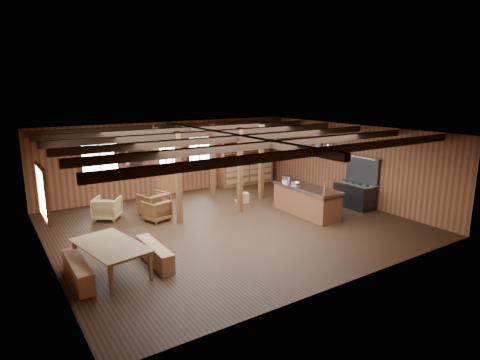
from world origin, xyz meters
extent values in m
cube|color=black|center=(0.00, 0.00, -0.01)|extent=(10.00, 9.00, 0.02)
cube|color=black|center=(0.00, 0.00, 2.81)|extent=(10.00, 9.00, 0.02)
cube|color=#572D18|center=(-5.01, 0.00, 1.40)|extent=(0.02, 9.00, 2.80)
cube|color=#572D18|center=(5.01, 0.00, 1.40)|extent=(0.02, 9.00, 2.80)
cube|color=#572D18|center=(0.00, 4.51, 1.40)|extent=(10.00, 0.02, 2.80)
cube|color=#572D18|center=(0.00, -4.51, 1.40)|extent=(10.00, 0.02, 2.80)
cube|color=black|center=(0.00, -3.50, 2.68)|extent=(9.80, 0.12, 0.18)
cube|color=black|center=(0.00, -2.00, 2.68)|extent=(9.80, 0.12, 0.18)
cube|color=black|center=(0.00, -0.50, 2.68)|extent=(9.80, 0.12, 0.18)
cube|color=black|center=(0.00, 1.00, 2.68)|extent=(9.80, 0.12, 0.18)
cube|color=black|center=(0.00, 2.50, 2.68)|extent=(9.80, 0.12, 0.18)
cube|color=black|center=(0.00, 3.80, 2.68)|extent=(9.80, 0.12, 0.18)
cube|color=black|center=(0.00, 0.00, 2.68)|extent=(0.18, 8.82, 0.18)
cube|color=#432213|center=(-1.20, 1.00, 1.40)|extent=(0.15, 0.15, 2.80)
cube|color=#432213|center=(-1.00, 3.20, 1.40)|extent=(0.15, 0.15, 2.80)
cube|color=#432213|center=(1.00, 1.00, 1.40)|extent=(0.15, 0.15, 2.80)
cube|color=#432213|center=(1.20, 3.20, 1.40)|extent=(0.15, 0.15, 2.80)
cube|color=#432213|center=(2.60, 2.00, 1.40)|extent=(0.15, 0.15, 2.80)
cube|color=brown|center=(0.00, 4.45, 0.55)|extent=(0.90, 0.06, 1.10)
cube|color=#432213|center=(-0.48, 4.45, 1.05)|extent=(0.06, 0.08, 2.10)
cube|color=#432213|center=(0.48, 4.45, 1.05)|extent=(0.06, 0.08, 2.10)
cube|color=#432213|center=(0.00, 4.45, 2.12)|extent=(1.02, 0.08, 0.06)
cube|color=white|center=(0.00, 4.45, 1.55)|extent=(0.84, 0.02, 0.90)
cube|color=white|center=(-2.60, 4.46, 1.60)|extent=(1.20, 0.02, 1.20)
cube|color=#432213|center=(-2.60, 4.46, 1.60)|extent=(1.32, 0.06, 1.32)
cube|color=white|center=(1.30, 4.46, 1.60)|extent=(0.90, 0.02, 1.20)
cube|color=#432213|center=(1.30, 4.46, 1.60)|extent=(1.02, 0.06, 1.32)
cube|color=white|center=(-4.96, 0.50, 1.60)|extent=(0.02, 1.20, 1.20)
cube|color=#432213|center=(-4.96, 0.50, 1.60)|extent=(0.14, 1.24, 1.32)
cube|color=beige|center=(-1.30, 4.46, 1.80)|extent=(0.50, 0.03, 0.40)
cube|color=black|center=(-1.30, 4.45, 1.80)|extent=(0.55, 0.02, 0.45)
cube|color=beige|center=(-1.90, 4.46, 1.70)|extent=(0.35, 0.03, 0.45)
cube|color=black|center=(-1.90, 4.45, 1.70)|extent=(0.40, 0.02, 0.50)
cube|color=beige|center=(-1.30, 4.46, 1.30)|extent=(0.40, 0.03, 0.30)
cube|color=black|center=(-1.30, 4.45, 1.30)|extent=(0.45, 0.02, 0.35)
cube|color=brown|center=(3.40, 4.20, 0.45)|extent=(2.50, 0.55, 0.90)
cube|color=#895E3E|center=(3.40, 4.18, 0.93)|extent=(2.55, 0.60, 0.06)
cube|color=brown|center=(3.40, 4.25, 1.40)|extent=(2.30, 0.35, 0.04)
cube|color=brown|center=(3.40, 4.25, 1.75)|extent=(2.30, 0.35, 0.04)
cube|color=brown|center=(3.40, 4.25, 2.10)|extent=(2.30, 0.35, 0.04)
cube|color=brown|center=(2.25, 4.25, 1.75)|extent=(0.04, 0.35, 1.40)
cube|color=brown|center=(4.55, 4.25, 1.75)|extent=(0.04, 0.35, 1.40)
cylinder|color=#2C2C2E|center=(-3.00, 0.00, 2.58)|extent=(0.02, 0.02, 0.45)
cone|color=silver|center=(-3.00, 0.00, 2.25)|extent=(0.36, 0.36, 0.22)
cylinder|color=#2C2C2E|center=(-1.50, 2.00, 2.58)|extent=(0.02, 0.02, 0.45)
cone|color=silver|center=(-1.50, 2.00, 2.25)|extent=(0.36, 0.36, 0.22)
cylinder|color=#2C2C2E|center=(3.00, 0.30, 2.55)|extent=(0.04, 3.00, 0.04)
cylinder|color=#2C2C2E|center=(3.01, -1.05, 2.45)|extent=(0.01, 0.01, 0.20)
cylinder|color=silver|center=(3.01, -1.05, 2.28)|extent=(0.26, 0.26, 0.14)
cylinder|color=#2C2C2E|center=(3.07, -0.51, 2.44)|extent=(0.01, 0.01, 0.23)
cylinder|color=#2C2C2E|center=(3.07, -0.51, 2.25)|extent=(0.22, 0.22, 0.14)
cylinder|color=#2C2C2E|center=(3.02, 0.03, 2.47)|extent=(0.01, 0.01, 0.17)
cylinder|color=silver|center=(3.02, 0.03, 2.31)|extent=(0.25, 0.25, 0.14)
cylinder|color=#2C2C2E|center=(3.02, 0.57, 2.41)|extent=(0.01, 0.01, 0.28)
cylinder|color=#2C2C2E|center=(3.02, 0.57, 2.20)|extent=(0.21, 0.21, 0.14)
cylinder|color=#2C2C2E|center=(3.08, 1.11, 2.41)|extent=(0.01, 0.01, 0.28)
cylinder|color=silver|center=(3.08, 1.11, 2.20)|extent=(0.24, 0.24, 0.14)
cylinder|color=#2C2C2E|center=(3.00, 1.65, 2.43)|extent=(0.01, 0.01, 0.24)
cylinder|color=#2C2C2E|center=(3.00, 1.65, 2.24)|extent=(0.22, 0.22, 0.14)
cube|color=brown|center=(2.62, -0.45, 0.43)|extent=(0.84, 2.41, 0.86)
cube|color=silver|center=(2.62, -0.45, 0.90)|extent=(0.92, 2.51, 0.08)
cylinder|color=#2C2C2E|center=(2.62, -1.05, 0.90)|extent=(0.44, 0.44, 0.06)
cylinder|color=silver|center=(2.82, -1.05, 1.05)|extent=(0.03, 0.03, 0.30)
cube|color=#895E3E|center=(1.67, 1.80, 0.18)|extent=(0.47, 0.39, 0.36)
cube|color=#2C2C2E|center=(4.60, -0.76, 0.41)|extent=(0.72, 1.36, 0.81)
cube|color=silver|center=(4.60, -0.76, 0.83)|extent=(0.74, 1.37, 0.04)
cube|color=#2C2C2E|center=(4.92, -0.76, 1.31)|extent=(0.12, 1.36, 0.90)
cube|color=silver|center=(4.80, -0.76, 1.76)|extent=(0.40, 1.45, 0.05)
imported|color=olive|center=(-3.90, -1.33, 0.34)|extent=(1.43, 2.13, 0.69)
cube|color=#895E3E|center=(-4.65, -1.33, 0.23)|extent=(0.32, 1.69, 0.46)
cube|color=#895E3E|center=(-2.93, -1.33, 0.23)|extent=(0.31, 1.65, 0.45)
imported|color=brown|center=(-1.70, 1.61, 0.33)|extent=(0.87, 0.89, 0.65)
imported|color=brown|center=(-1.58, 2.17, 0.38)|extent=(0.99, 1.00, 0.75)
imported|color=olive|center=(-2.95, 2.61, 0.35)|extent=(1.06, 1.06, 0.70)
cylinder|color=silver|center=(2.54, 0.44, 1.04)|extent=(0.32, 0.32, 0.19)
imported|color=silver|center=(2.51, -0.04, 0.97)|extent=(0.28, 0.28, 0.07)
camera|label=1|loc=(-6.08, -9.78, 4.01)|focal=30.00mm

